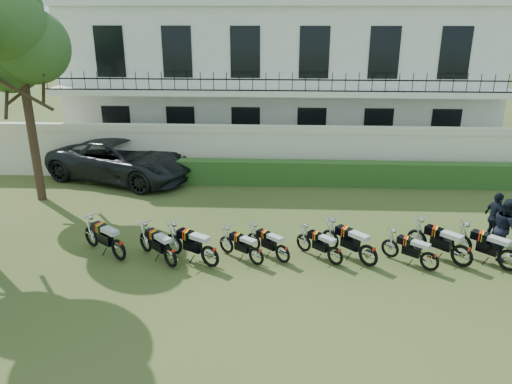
# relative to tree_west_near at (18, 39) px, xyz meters

# --- Properties ---
(ground) EXTENTS (100.00, 100.00, 0.00)m
(ground) POSITION_rel_tree_west_near_xyz_m (8.96, -5.00, -5.89)
(ground) COLOR #30431A
(ground) RESTS_ON ground
(perimeter_wall) EXTENTS (30.00, 0.35, 2.30)m
(perimeter_wall) POSITION_rel_tree_west_near_xyz_m (8.96, 3.00, -4.72)
(perimeter_wall) COLOR beige
(perimeter_wall) RESTS_ON ground
(hedge) EXTENTS (18.00, 0.60, 1.00)m
(hedge) POSITION_rel_tree_west_near_xyz_m (9.96, 2.20, -5.39)
(hedge) COLOR #2A4F1C
(hedge) RESTS_ON ground
(building) EXTENTS (20.40, 9.60, 7.40)m
(building) POSITION_rel_tree_west_near_xyz_m (8.96, 8.96, -2.18)
(building) COLOR white
(building) RESTS_ON ground
(tree_west_near) EXTENTS (3.40, 3.20, 7.90)m
(tree_west_near) POSITION_rel_tree_west_near_xyz_m (0.00, 0.00, 0.00)
(tree_west_near) COLOR #473323
(tree_west_near) RESTS_ON ground
(motorcycle_0) EXTENTS (1.67, 1.32, 1.11)m
(motorcycle_0) POSITION_rel_tree_west_near_xyz_m (4.46, -4.79, -5.38)
(motorcycle_0) COLOR black
(motorcycle_0) RESTS_ON ground
(motorcycle_1) EXTENTS (1.43, 1.41, 1.04)m
(motorcycle_1) POSITION_rel_tree_west_near_xyz_m (6.03, -5.11, -5.41)
(motorcycle_1) COLOR black
(motorcycle_1) RESTS_ON ground
(motorcycle_2) EXTENTS (1.77, 1.16, 1.11)m
(motorcycle_2) POSITION_rel_tree_west_near_xyz_m (7.14, -5.06, -5.38)
(motorcycle_2) COLOR black
(motorcycle_2) RESTS_ON ground
(motorcycle_3) EXTENTS (1.39, 1.07, 0.92)m
(motorcycle_3) POSITION_rel_tree_west_near_xyz_m (8.43, -4.86, -5.47)
(motorcycle_3) COLOR black
(motorcycle_3) RESTS_ON ground
(motorcycle_4) EXTENTS (1.33, 1.19, 0.93)m
(motorcycle_4) POSITION_rel_tree_west_near_xyz_m (9.17, -4.69, -5.46)
(motorcycle_4) COLOR black
(motorcycle_4) RESTS_ON ground
(motorcycle_5) EXTENTS (1.31, 1.25, 0.94)m
(motorcycle_5) POSITION_rel_tree_west_near_xyz_m (10.65, -4.74, -5.46)
(motorcycle_5) COLOR black
(motorcycle_5) RESTS_ON ground
(motorcycle_6) EXTENTS (1.50, 1.51, 1.11)m
(motorcycle_6) POSITION_rel_tree_west_near_xyz_m (11.57, -4.79, -5.38)
(motorcycle_6) COLOR black
(motorcycle_6) RESTS_ON ground
(motorcycle_7) EXTENTS (1.41, 1.18, 0.96)m
(motorcycle_7) POSITION_rel_tree_west_near_xyz_m (13.22, -4.96, -5.45)
(motorcycle_7) COLOR black
(motorcycle_7) RESTS_ON ground
(motorcycle_8) EXTENTS (1.53, 1.53, 1.12)m
(motorcycle_8) POSITION_rel_tree_west_near_xyz_m (14.18, -4.69, -5.37)
(motorcycle_8) COLOR black
(motorcycle_8) RESTS_ON ground
(motorcycle_9) EXTENTS (1.49, 1.47, 1.09)m
(motorcycle_9) POSITION_rel_tree_west_near_xyz_m (15.41, -4.87, -5.39)
(motorcycle_9) COLOR black
(motorcycle_9) RESTS_ON ground
(suv) EXTENTS (6.85, 4.80, 1.74)m
(suv) POSITION_rel_tree_west_near_xyz_m (2.35, 2.52, -5.02)
(suv) COLOR black
(suv) RESTS_ON ground
(officer_4) EXTENTS (0.80, 0.96, 1.81)m
(officer_4) POSITION_rel_tree_west_near_xyz_m (15.60, -3.97, -4.98)
(officer_4) COLOR black
(officer_4) RESTS_ON ground
(officer_5) EXTENTS (0.60, 1.03, 1.65)m
(officer_5) POSITION_rel_tree_west_near_xyz_m (15.69, -3.01, -5.06)
(officer_5) COLOR black
(officer_5) RESTS_ON ground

